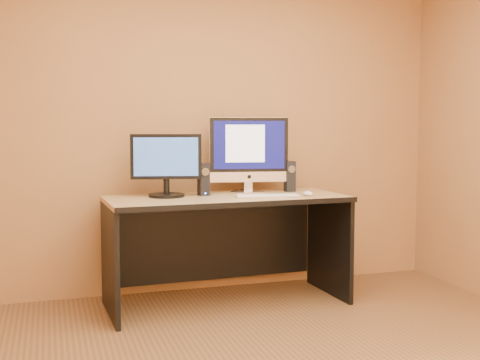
# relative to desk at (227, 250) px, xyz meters

# --- Properties ---
(walls) EXTENTS (4.00, 4.00, 2.60)m
(walls) POSITION_rel_desk_xyz_m (-0.06, -1.52, 0.90)
(walls) COLOR olive
(walls) RESTS_ON ground
(desk) EXTENTS (1.76, 0.82, 0.80)m
(desk) POSITION_rel_desk_xyz_m (0.00, 0.00, 0.00)
(desk) COLOR tan
(desk) RESTS_ON ground
(imac) EXTENTS (0.65, 0.32, 0.60)m
(imac) POSITION_rel_desk_xyz_m (0.24, 0.19, 0.70)
(imac) COLOR #B8B9BD
(imac) RESTS_ON desk
(second_monitor) EXTENTS (0.57, 0.37, 0.46)m
(second_monitor) POSITION_rel_desk_xyz_m (-0.43, 0.10, 0.63)
(second_monitor) COLOR black
(second_monitor) RESTS_ON desk
(speaker_left) EXTENTS (0.08, 0.08, 0.24)m
(speaker_left) POSITION_rel_desk_xyz_m (-0.15, 0.11, 0.52)
(speaker_left) COLOR black
(speaker_left) RESTS_ON desk
(speaker_right) EXTENTS (0.08, 0.08, 0.24)m
(speaker_right) POSITION_rel_desk_xyz_m (0.57, 0.17, 0.52)
(speaker_right) COLOR black
(speaker_right) RESTS_ON desk
(keyboard) EXTENTS (0.48, 0.20, 0.02)m
(keyboard) POSITION_rel_desk_xyz_m (0.26, -0.15, 0.41)
(keyboard) COLOR silver
(keyboard) RESTS_ON desk
(mouse) EXTENTS (0.07, 0.11, 0.04)m
(mouse) POSITION_rel_desk_xyz_m (0.57, -0.16, 0.42)
(mouse) COLOR silver
(mouse) RESTS_ON desk
(cable_a) EXTENTS (0.13, 0.21, 0.01)m
(cable_a) POSITION_rel_desk_xyz_m (0.29, 0.28, 0.41)
(cable_a) COLOR black
(cable_a) RESTS_ON desk
(cable_b) EXTENTS (0.11, 0.17, 0.01)m
(cable_b) POSITION_rel_desk_xyz_m (0.16, 0.32, 0.41)
(cable_b) COLOR black
(cable_b) RESTS_ON desk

